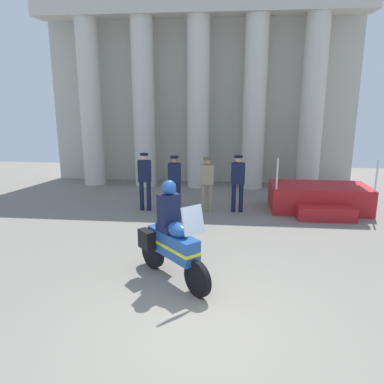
{
  "coord_description": "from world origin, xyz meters",
  "views": [
    {
      "loc": [
        0.41,
        -4.83,
        3.3
      ],
      "look_at": [
        -0.48,
        3.7,
        1.16
      ],
      "focal_mm": 34.96,
      "sensor_mm": 36.0,
      "label": 1
    }
  ],
  "objects_px": {
    "reviewing_stand": "(319,199)",
    "officer_in_row_0": "(145,177)",
    "officer_in_row_3": "(238,179)",
    "officer_in_row_1": "(175,179)",
    "motorcycle_with_rider": "(171,239)",
    "officer_in_row_2": "(207,180)"
  },
  "relations": [
    {
      "from": "reviewing_stand",
      "to": "officer_in_row_0",
      "type": "relative_size",
      "value": 1.65
    },
    {
      "from": "officer_in_row_0",
      "to": "motorcycle_with_rider",
      "type": "distance_m",
      "value": 4.6
    },
    {
      "from": "officer_in_row_2",
      "to": "officer_in_row_3",
      "type": "distance_m",
      "value": 0.91
    },
    {
      "from": "reviewing_stand",
      "to": "officer_in_row_2",
      "type": "xyz_separation_m",
      "value": [
        -3.36,
        -0.4,
        0.59
      ]
    },
    {
      "from": "reviewing_stand",
      "to": "motorcycle_with_rider",
      "type": "height_order",
      "value": "motorcycle_with_rider"
    },
    {
      "from": "reviewing_stand",
      "to": "officer_in_row_1",
      "type": "bearing_deg",
      "value": -173.11
    },
    {
      "from": "reviewing_stand",
      "to": "officer_in_row_2",
      "type": "distance_m",
      "value": 3.44
    },
    {
      "from": "officer_in_row_0",
      "to": "officer_in_row_3",
      "type": "xyz_separation_m",
      "value": [
        2.77,
        0.12,
        -0.03
      ]
    },
    {
      "from": "officer_in_row_1",
      "to": "officer_in_row_2",
      "type": "xyz_separation_m",
      "value": [
        0.95,
        0.12,
        -0.03
      ]
    },
    {
      "from": "reviewing_stand",
      "to": "officer_in_row_1",
      "type": "distance_m",
      "value": 4.39
    },
    {
      "from": "officer_in_row_2",
      "to": "reviewing_stand",
      "type": "bearing_deg",
      "value": -178.93
    },
    {
      "from": "officer_in_row_0",
      "to": "officer_in_row_2",
      "type": "bearing_deg",
      "value": 176.73
    },
    {
      "from": "reviewing_stand",
      "to": "officer_in_row_2",
      "type": "bearing_deg",
      "value": -173.18
    },
    {
      "from": "reviewing_stand",
      "to": "officer_in_row_3",
      "type": "bearing_deg",
      "value": -171.68
    },
    {
      "from": "reviewing_stand",
      "to": "officer_in_row_0",
      "type": "bearing_deg",
      "value": -174.73
    },
    {
      "from": "officer_in_row_0",
      "to": "motorcycle_with_rider",
      "type": "relative_size",
      "value": 0.92
    },
    {
      "from": "reviewing_stand",
      "to": "officer_in_row_3",
      "type": "xyz_separation_m",
      "value": [
        -2.46,
        -0.36,
        0.63
      ]
    },
    {
      "from": "officer_in_row_2",
      "to": "motorcycle_with_rider",
      "type": "relative_size",
      "value": 0.86
    },
    {
      "from": "officer_in_row_1",
      "to": "officer_in_row_2",
      "type": "distance_m",
      "value": 0.96
    },
    {
      "from": "officer_in_row_2",
      "to": "officer_in_row_0",
      "type": "bearing_deg",
      "value": -3.27
    },
    {
      "from": "officer_in_row_0",
      "to": "officer_in_row_1",
      "type": "relative_size",
      "value": 1.04
    },
    {
      "from": "officer_in_row_3",
      "to": "motorcycle_with_rider",
      "type": "height_order",
      "value": "motorcycle_with_rider"
    }
  ]
}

